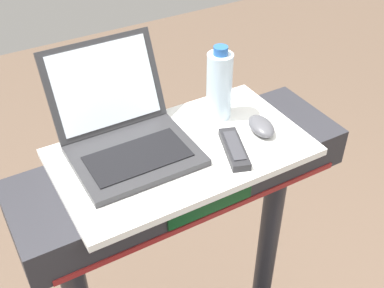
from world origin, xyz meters
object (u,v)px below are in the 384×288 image
Objects in this scene: laptop at (125,132)px; computer_mouse at (261,126)px; water_bottle at (219,85)px; tv_remote at (234,149)px.

computer_mouse is at bearing -18.22° from laptop.
computer_mouse is 0.16m from water_bottle.
computer_mouse is 0.60× the size of tv_remote.
laptop reaches higher than water_bottle.
tv_remote is at bearing -151.11° from computer_mouse.
laptop is at bearing 171.16° from computer_mouse.
computer_mouse is 0.12m from tv_remote.
laptop is 2.02× the size of tv_remote.
water_bottle reaches higher than computer_mouse.
laptop reaches higher than tv_remote.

